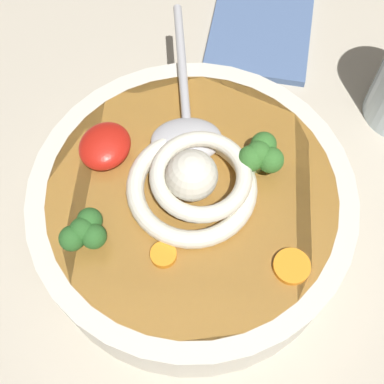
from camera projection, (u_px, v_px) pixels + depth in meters
The scene contains 10 objects.
table_slab at pixel (228, 209), 50.95cm from camera, with size 135.51×135.51×3.89cm, color #BCB29E.
soup_bowl at pixel (192, 209), 45.10cm from camera, with size 27.05×27.05×6.52cm.
noodle_pile at pixel (194, 181), 41.09cm from camera, with size 11.58×11.35×4.65cm.
soup_spoon at pixel (187, 124), 44.35cm from camera, with size 16.48×11.80×1.60cm.
chili_sauce_dollop at pixel (105, 146), 43.06cm from camera, with size 4.66×4.19×2.09cm, color red.
broccoli_floret_near_spoon at pixel (84, 231), 38.68cm from camera, with size 3.80×3.27×3.01cm.
broccoli_floret_far at pixel (260, 155), 41.46cm from camera, with size 4.17×3.58×3.29cm.
carrot_slice_rear at pixel (163, 255), 39.52cm from camera, with size 2.03×2.03×0.62cm, color orange.
carrot_slice_beside_chili at pixel (292, 266), 39.14cm from camera, with size 2.82×2.82×0.55cm, color orange.
folded_napkin at pixel (262, 23), 58.93cm from camera, with size 15.95×11.02×0.80cm, color #4C6693.
Camera 1 is at (-20.92, -6.68, 48.08)cm, focal length 48.86 mm.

